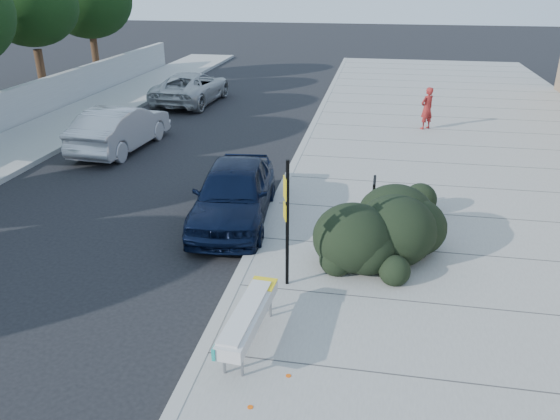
{
  "coord_description": "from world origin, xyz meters",
  "views": [
    {
      "loc": [
        2.39,
        -8.45,
        5.46
      ],
      "look_at": [
        0.56,
        1.64,
        1.0
      ],
      "focal_mm": 35.0,
      "sensor_mm": 36.0,
      "label": 1
    }
  ],
  "objects_px": {
    "bike_rack": "(374,195)",
    "wagon_silver": "(121,128)",
    "sign_post": "(287,216)",
    "sedan_navy": "(234,193)",
    "pedestrian": "(427,108)",
    "bench": "(249,316)",
    "suv_silver": "(192,88)"
  },
  "relations": [
    {
      "from": "bike_rack",
      "to": "wagon_silver",
      "type": "bearing_deg",
      "value": 152.22
    },
    {
      "from": "sign_post",
      "to": "sedan_navy",
      "type": "xyz_separation_m",
      "value": [
        -1.74,
        2.86,
        -0.8
      ]
    },
    {
      "from": "pedestrian",
      "to": "sign_post",
      "type": "bearing_deg",
      "value": 32.93
    },
    {
      "from": "bench",
      "to": "pedestrian",
      "type": "xyz_separation_m",
      "value": [
        3.5,
        13.64,
        0.29
      ]
    },
    {
      "from": "sedan_navy",
      "to": "wagon_silver",
      "type": "distance_m",
      "value": 7.22
    },
    {
      "from": "wagon_silver",
      "to": "suv_silver",
      "type": "bearing_deg",
      "value": -86.26
    },
    {
      "from": "sedan_navy",
      "to": "wagon_silver",
      "type": "xyz_separation_m",
      "value": [
        -5.2,
        5.0,
        0.01
      ]
    },
    {
      "from": "bike_rack",
      "to": "wagon_silver",
      "type": "distance_m",
      "value": 9.6
    },
    {
      "from": "sedan_navy",
      "to": "pedestrian",
      "type": "height_order",
      "value": "pedestrian"
    },
    {
      "from": "sedan_navy",
      "to": "wagon_silver",
      "type": "relative_size",
      "value": 0.96
    },
    {
      "from": "suv_silver",
      "to": "bike_rack",
      "type": "bearing_deg",
      "value": 128.58
    },
    {
      "from": "wagon_silver",
      "to": "bench",
      "type": "bearing_deg",
      "value": 128.22
    },
    {
      "from": "sedan_navy",
      "to": "wagon_silver",
      "type": "height_order",
      "value": "wagon_silver"
    },
    {
      "from": "sedan_navy",
      "to": "suv_silver",
      "type": "relative_size",
      "value": 0.85
    },
    {
      "from": "bench",
      "to": "suv_silver",
      "type": "height_order",
      "value": "suv_silver"
    },
    {
      "from": "sign_post",
      "to": "pedestrian",
      "type": "distance_m",
      "value": 12.24
    },
    {
      "from": "sign_post",
      "to": "wagon_silver",
      "type": "bearing_deg",
      "value": 113.62
    },
    {
      "from": "bike_rack",
      "to": "sign_post",
      "type": "height_order",
      "value": "sign_post"
    },
    {
      "from": "bench",
      "to": "sedan_navy",
      "type": "bearing_deg",
      "value": 111.45
    },
    {
      "from": "sign_post",
      "to": "wagon_silver",
      "type": "distance_m",
      "value": 10.52
    },
    {
      "from": "bike_rack",
      "to": "wagon_silver",
      "type": "height_order",
      "value": "wagon_silver"
    },
    {
      "from": "wagon_silver",
      "to": "pedestrian",
      "type": "bearing_deg",
      "value": -155.1
    },
    {
      "from": "wagon_silver",
      "to": "suv_silver",
      "type": "distance_m",
      "value": 7.27
    },
    {
      "from": "bench",
      "to": "bike_rack",
      "type": "xyz_separation_m",
      "value": [
        1.77,
        5.14,
        0.1
      ]
    },
    {
      "from": "bench",
      "to": "pedestrian",
      "type": "height_order",
      "value": "pedestrian"
    },
    {
      "from": "sign_post",
      "to": "suv_silver",
      "type": "distance_m",
      "value": 16.67
    },
    {
      "from": "bench",
      "to": "suv_silver",
      "type": "relative_size",
      "value": 0.41
    },
    {
      "from": "bike_rack",
      "to": "suv_silver",
      "type": "relative_size",
      "value": 0.19
    },
    {
      "from": "sign_post",
      "to": "pedestrian",
      "type": "relative_size",
      "value": 1.57
    },
    {
      "from": "sedan_navy",
      "to": "bike_rack",
      "type": "bearing_deg",
      "value": 2.33
    },
    {
      "from": "bike_rack",
      "to": "suv_silver",
      "type": "distance_m",
      "value": 14.54
    },
    {
      "from": "bench",
      "to": "sedan_navy",
      "type": "height_order",
      "value": "sedan_navy"
    }
  ]
}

